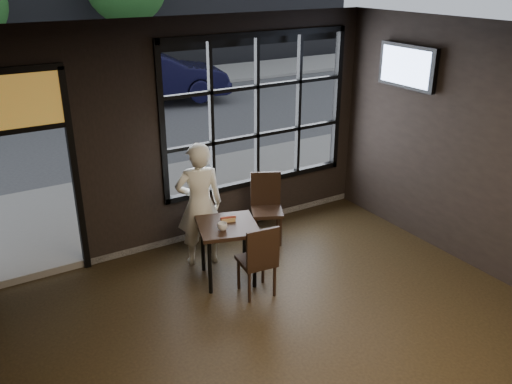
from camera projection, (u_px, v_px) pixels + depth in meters
floor at (337, 382)px, 5.33m from camera, size 6.00×7.00×0.02m
ceiling at (361, 47)px, 4.09m from camera, size 6.00×7.00×0.02m
window_frame at (257, 111)px, 7.97m from camera, size 3.06×0.12×2.28m
stained_transom at (10, 101)px, 6.19m from camera, size 1.20×0.06×0.70m
cafe_table at (228, 252)px, 6.94m from camera, size 0.91×0.91×0.79m
chair_near at (256, 258)px, 6.61m from camera, size 0.46×0.46×0.96m
chair_window at (267, 209)px, 7.87m from camera, size 0.59×0.59×1.02m
man at (199, 205)px, 7.17m from camera, size 0.72×0.57×1.72m
hotdog at (228, 219)px, 6.87m from camera, size 0.21×0.13×0.06m
cup at (222, 227)px, 6.63m from camera, size 0.17×0.17×0.10m
tv at (407, 66)px, 7.57m from camera, size 0.12×1.03×0.61m
navy_car at (151, 76)px, 15.65m from camera, size 4.63×2.36×1.45m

